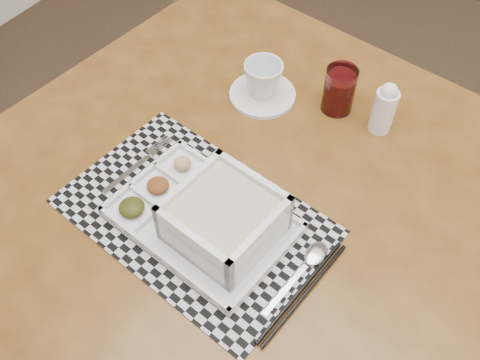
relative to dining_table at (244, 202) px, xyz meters
The scene contains 10 objects.
dining_table is the anchor object (origin of this frame).
placemat 0.16m from the dining_table, 100.93° to the right, with size 0.49×0.31×0.00m, color #AEADB5.
serving_tray 0.18m from the dining_table, 77.63° to the right, with size 0.34×0.25×0.10m.
fork 0.23m from the dining_table, 155.55° to the right, with size 0.04×0.19×0.00m.
spoon 0.24m from the dining_table, 23.88° to the right, with size 0.04×0.18×0.01m.
chopsticks 0.28m from the dining_table, 34.85° to the right, with size 0.04×0.24×0.01m.
saucer 0.25m from the dining_table, 113.60° to the left, with size 0.15×0.15×0.01m, color silver.
cup 0.27m from the dining_table, 113.60° to the left, with size 0.09×0.09×0.08m, color silver.
juice_glass 0.31m from the dining_table, 77.92° to the left, with size 0.07×0.07×0.11m.
creamer_bottle 0.35m from the dining_table, 59.11° to the left, with size 0.05×0.05×0.12m.
Camera 1 is at (-0.25, -0.48, 1.62)m, focal length 40.00 mm.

